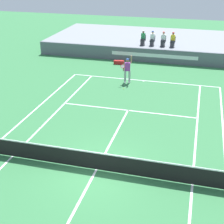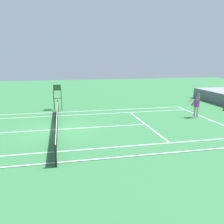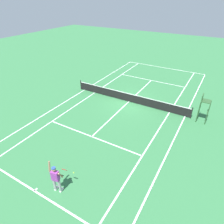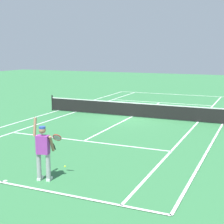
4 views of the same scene
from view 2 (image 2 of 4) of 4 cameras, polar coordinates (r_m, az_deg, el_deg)
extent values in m
plane|color=#337542|center=(16.87, -12.93, -4.17)|extent=(80.00, 80.00, 0.00)
cube|color=#337542|center=(16.86, -12.93, -4.14)|extent=(10.98, 23.78, 0.02)
cube|color=white|center=(20.41, 22.67, -1.85)|extent=(10.98, 0.10, 0.01)
cube|color=white|center=(22.18, -12.80, -0.08)|extent=(0.10, 23.78, 0.01)
cube|color=white|center=(11.70, -13.18, -11.74)|extent=(0.10, 23.78, 0.01)
cube|color=white|center=(20.84, -12.83, -0.90)|extent=(0.10, 23.78, 0.01)
cube|color=white|center=(12.97, -13.10, -9.25)|extent=(0.10, 23.78, 0.01)
cube|color=white|center=(17.90, 8.02, -2.92)|extent=(8.22, 0.10, 0.01)
cube|color=white|center=(16.86, -12.93, -4.10)|extent=(0.10, 12.80, 0.01)
cube|color=white|center=(20.35, 22.44, -1.87)|extent=(0.10, 0.20, 0.01)
cylinder|color=black|center=(22.52, -12.85, 1.44)|extent=(0.10, 0.10, 1.07)
cylinder|color=black|center=(11.08, -13.35, -10.27)|extent=(0.10, 0.10, 1.07)
cube|color=black|center=(16.74, -13.01, -2.60)|extent=(11.78, 0.02, 0.84)
cube|color=white|center=(16.63, -13.08, -1.20)|extent=(11.78, 0.03, 0.06)
cylinder|color=#9E9EA3|center=(20.74, 19.78, -0.16)|extent=(0.15, 0.15, 0.92)
cylinder|color=#9E9EA3|center=(20.97, 19.18, 0.02)|extent=(0.15, 0.15, 0.92)
cube|color=white|center=(20.79, 19.58, -1.27)|extent=(0.17, 0.30, 0.10)
cube|color=white|center=(21.02, 18.98, -1.08)|extent=(0.17, 0.30, 0.10)
cube|color=purple|center=(20.71, 19.63, 1.98)|extent=(0.44, 0.32, 0.60)
sphere|color=#A37556|center=(20.64, 19.73, 3.27)|extent=(0.22, 0.22, 0.22)
cylinder|color=#2D4CA8|center=(20.62, 19.75, 3.51)|extent=(0.21, 0.21, 0.06)
cylinder|color=#A37556|center=(20.42, 20.19, 3.40)|extent=(0.13, 0.23, 0.61)
cylinder|color=#A37556|center=(20.83, 18.95, 2.15)|extent=(0.15, 0.34, 0.56)
cylinder|color=black|center=(20.80, 18.61, 1.79)|extent=(0.07, 0.19, 0.25)
torus|color=red|center=(20.66, 18.24, 2.49)|extent=(0.34, 0.25, 0.26)
cylinder|color=silver|center=(20.66, 18.24, 2.49)|extent=(0.30, 0.21, 0.22)
sphere|color=#D1E533|center=(20.21, 16.11, -1.47)|extent=(0.07, 0.07, 0.07)
cylinder|color=#2D562D|center=(23.65, -13.73, 2.94)|extent=(0.07, 0.07, 1.90)
cylinder|color=#2D562D|center=(23.64, -12.03, 3.02)|extent=(0.07, 0.07, 1.90)
cylinder|color=#2D562D|center=(22.96, -13.77, 2.66)|extent=(0.07, 0.07, 1.90)
cylinder|color=#2D562D|center=(22.95, -12.02, 2.74)|extent=(0.07, 0.07, 1.90)
cube|color=#2D562D|center=(23.15, -13.01, 5.23)|extent=(0.70, 0.70, 0.06)
cube|color=#2D562D|center=(22.78, -13.05, 5.80)|extent=(0.06, 0.70, 0.48)
cube|color=#2D562D|center=(23.59, -12.89, 3.20)|extent=(0.10, 0.70, 0.04)
cylinder|color=red|center=(25.04, 25.33, 0.76)|extent=(0.10, 0.32, 0.32)
camera|label=1|loc=(17.54, -58.85, 19.09)|focal=53.33mm
camera|label=3|loc=(28.31, 22.52, 21.06)|focal=31.40mm
camera|label=4|loc=(30.62, 28.11, 10.08)|focal=54.97mm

